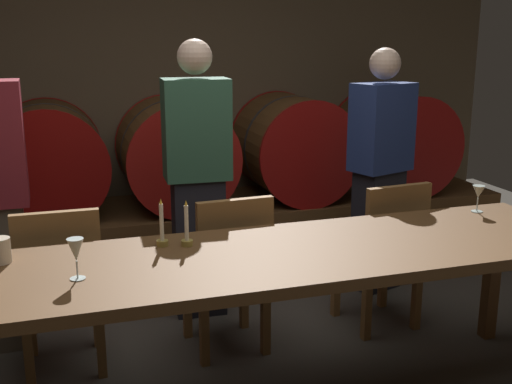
{
  "coord_description": "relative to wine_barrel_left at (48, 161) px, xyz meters",
  "views": [
    {
      "loc": [
        -0.84,
        -2.36,
        1.68
      ],
      "look_at": [
        -0.05,
        0.14,
        1.02
      ],
      "focal_mm": 44.21,
      "sensor_mm": 36.0,
      "label": 1
    }
  ],
  "objects": [
    {
      "name": "wine_barrel_center",
      "position": [
        0.93,
        0.0,
        0.0
      ],
      "size": [
        0.83,
        0.84,
        0.83
      ],
      "color": "brown",
      "rests_on": "barrel_shelf"
    },
    {
      "name": "chair_right",
      "position": [
        1.82,
        -1.67,
        -0.3
      ],
      "size": [
        0.44,
        0.44,
        0.88
      ],
      "rotation": [
        0.0,
        0.0,
        3.24
      ],
      "color": "brown",
      "rests_on": "ground"
    },
    {
      "name": "candle_left",
      "position": [
        0.49,
        -2.05,
        0.04
      ],
      "size": [
        0.05,
        0.05,
        0.22
      ],
      "color": "olive",
      "rests_on": "dining_table"
    },
    {
      "name": "barrel_shelf",
      "position": [
        0.93,
        0.0,
        -0.6
      ],
      "size": [
        5.31,
        0.9,
        0.38
      ],
      "primitive_type": "cube",
      "color": "brown",
      "rests_on": "ground"
    },
    {
      "name": "wine_glass_center_left",
      "position": [
        0.12,
        -2.34,
        0.09
      ],
      "size": [
        0.06,
        0.06,
        0.16
      ],
      "color": "silver",
      "rests_on": "dining_table"
    },
    {
      "name": "back_wall",
      "position": [
        0.93,
        0.55,
        0.5
      ],
      "size": [
        5.9,
        0.24,
        2.58
      ],
      "primitive_type": "cube",
      "color": "brown",
      "rests_on": "ground"
    },
    {
      "name": "wine_barrel_right",
      "position": [
        1.89,
        0.0,
        0.0
      ],
      "size": [
        0.83,
        0.84,
        0.83
      ],
      "color": "brown",
      "rests_on": "barrel_shelf"
    },
    {
      "name": "chair_center",
      "position": [
        0.89,
        -1.68,
        -0.3
      ],
      "size": [
        0.42,
        0.42,
        0.88
      ],
      "rotation": [
        0.0,
        0.0,
        3.2
      ],
      "color": "brown",
      "rests_on": "ground"
    },
    {
      "name": "dining_table",
      "position": [
        0.92,
        -2.28,
        -0.09
      ],
      "size": [
        2.98,
        0.77,
        0.77
      ],
      "color": "brown",
      "rests_on": "ground"
    },
    {
      "name": "wine_barrel_far_right",
      "position": [
        2.79,
        0.0,
        0.0
      ],
      "size": [
        0.83,
        0.84,
        0.83
      ],
      "color": "#513319",
      "rests_on": "barrel_shelf"
    },
    {
      "name": "candle_right",
      "position": [
        0.59,
        -2.08,
        0.04
      ],
      "size": [
        0.05,
        0.05,
        0.21
      ],
      "color": "olive",
      "rests_on": "dining_table"
    },
    {
      "name": "wine_barrel_left",
      "position": [
        0.0,
        0.0,
        0.0
      ],
      "size": [
        0.83,
        0.84,
        0.83
      ],
      "color": "#513319",
      "rests_on": "barrel_shelf"
    },
    {
      "name": "chair_left",
      "position": [
        0.04,
        -1.64,
        -0.3
      ],
      "size": [
        0.4,
        0.4,
        0.88
      ],
      "rotation": [
        0.0,
        0.0,
        3.14
      ],
      "color": "brown",
      "rests_on": "ground"
    },
    {
      "name": "wine_glass_center_right",
      "position": [
        2.15,
        -2.01,
        0.08
      ],
      "size": [
        0.06,
        0.06,
        0.14
      ],
      "color": "silver",
      "rests_on": "dining_table"
    },
    {
      "name": "guest_center",
      "position": [
        0.85,
        -1.13,
        0.05
      ],
      "size": [
        0.39,
        0.26,
        1.65
      ],
      "rotation": [
        0.0,
        0.0,
        3.09
      ],
      "color": "black",
      "rests_on": "ground"
    },
    {
      "name": "guest_right",
      "position": [
        2.07,
        -1.11,
        0.02
      ],
      "size": [
        0.44,
        0.35,
        1.6
      ],
      "rotation": [
        0.0,
        0.0,
        3.46
      ],
      "color": "black",
      "rests_on": "ground"
    },
    {
      "name": "cup_right",
      "position": [
        -0.17,
        -2.06,
        0.03
      ],
      "size": [
        0.08,
        0.08,
        0.1
      ],
      "primitive_type": "cylinder",
      "color": "beige",
      "rests_on": "dining_table"
    }
  ]
}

